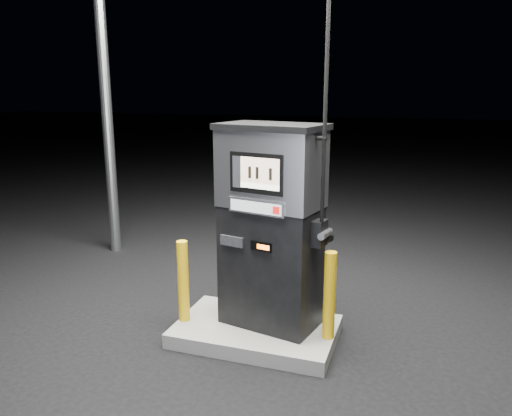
% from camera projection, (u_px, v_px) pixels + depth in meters
% --- Properties ---
extents(ground, '(80.00, 80.00, 0.00)m').
position_uv_depth(ground, '(256.00, 338.00, 5.09)').
color(ground, black).
rests_on(ground, ground).
extents(pump_island, '(1.60, 1.00, 0.15)m').
position_uv_depth(pump_island, '(256.00, 331.00, 5.08)').
color(pump_island, slate).
rests_on(pump_island, ground).
extents(fuel_dispenser, '(1.16, 0.79, 4.18)m').
position_uv_depth(fuel_dispenser, '(271.00, 225.00, 4.87)').
color(fuel_dispenser, black).
rests_on(fuel_dispenser, pump_island).
extents(bollard_left, '(0.12, 0.12, 0.85)m').
position_uv_depth(bollard_left, '(183.00, 281.00, 5.07)').
color(bollard_left, '#EBB10D').
rests_on(bollard_left, pump_island).
extents(bollard_right, '(0.14, 0.14, 0.86)m').
position_uv_depth(bollard_right, '(329.00, 296.00, 4.70)').
color(bollard_right, '#EBB10D').
rests_on(bollard_right, pump_island).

